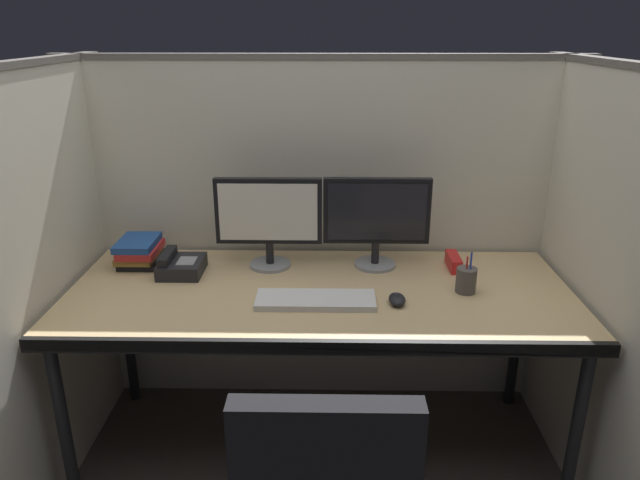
{
  "coord_description": "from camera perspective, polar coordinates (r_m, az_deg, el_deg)",
  "views": [
    {
      "loc": [
        0.04,
        -1.71,
        1.68
      ],
      "look_at": [
        0.0,
        0.35,
        0.92
      ],
      "focal_mm": 32.81,
      "sensor_mm": 36.0,
      "label": 1
    }
  ],
  "objects": [
    {
      "name": "cubicle_partition_left",
      "position": [
        2.35,
        -25.2,
        -4.11
      ],
      "size": [
        0.06,
        1.41,
        1.57
      ],
      "color": "beige",
      "rests_on": "ground"
    },
    {
      "name": "keyboard_main",
      "position": [
        2.11,
        -0.44,
        -5.87
      ],
      "size": [
        0.43,
        0.15,
        0.02
      ],
      "primitive_type": "cube",
      "color": "silver",
      "rests_on": "desk"
    },
    {
      "name": "cubicle_partition_right",
      "position": [
        2.32,
        25.43,
        -4.46
      ],
      "size": [
        0.06,
        1.41,
        1.57
      ],
      "color": "beige",
      "rests_on": "ground"
    },
    {
      "name": "monitor_right",
      "position": [
        2.37,
        5.54,
        2.3
      ],
      "size": [
        0.43,
        0.17,
        0.37
      ],
      "color": "gray",
      "rests_on": "desk"
    },
    {
      "name": "book_stack",
      "position": [
        2.55,
        -17.17,
        -1.07
      ],
      "size": [
        0.16,
        0.23,
        0.11
      ],
      "color": "black",
      "rests_on": "desk"
    },
    {
      "name": "desk",
      "position": [
        2.23,
        -0.03,
        -6.09
      ],
      "size": [
        1.9,
        0.8,
        0.74
      ],
      "color": "tan",
      "rests_on": "ground"
    },
    {
      "name": "computer_mouse",
      "position": [
        2.12,
        7.52,
        -5.76
      ],
      "size": [
        0.06,
        0.1,
        0.04
      ],
      "color": "black",
      "rests_on": "desk"
    },
    {
      "name": "cubicle_partition_rear",
      "position": [
        2.61,
        0.15,
        0.31
      ],
      "size": [
        2.21,
        0.06,
        1.57
      ],
      "color": "beige",
      "rests_on": "ground"
    },
    {
      "name": "pen_cup",
      "position": [
        2.25,
        14.07,
        -3.79
      ],
      "size": [
        0.08,
        0.08,
        0.16
      ],
      "color": "#4C4742",
      "rests_on": "desk"
    },
    {
      "name": "monitor_left",
      "position": [
        2.36,
        -5.04,
        2.28
      ],
      "size": [
        0.43,
        0.17,
        0.37
      ],
      "color": "gray",
      "rests_on": "desk"
    },
    {
      "name": "desk_phone",
      "position": [
        2.41,
        -13.47,
        -2.43
      ],
      "size": [
        0.17,
        0.19,
        0.09
      ],
      "color": "black",
      "rests_on": "desk"
    },
    {
      "name": "red_stapler",
      "position": [
        2.46,
        12.89,
        -2.08
      ],
      "size": [
        0.04,
        0.15,
        0.06
      ],
      "primitive_type": "cube",
      "color": "red",
      "rests_on": "desk"
    }
  ]
}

